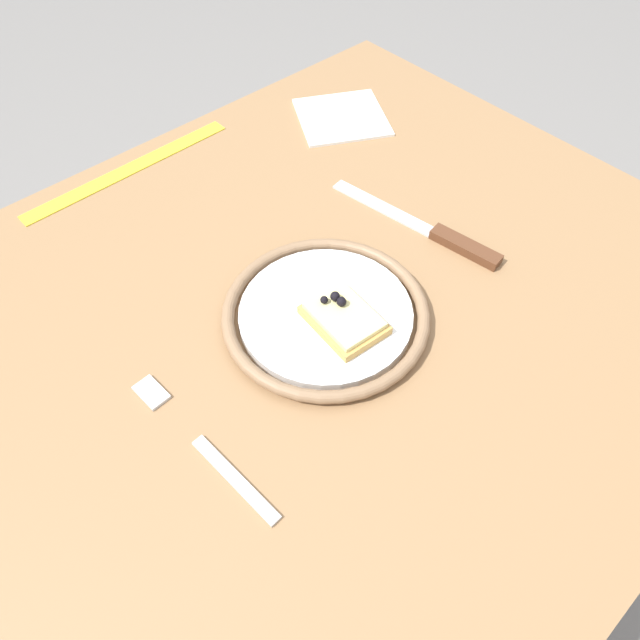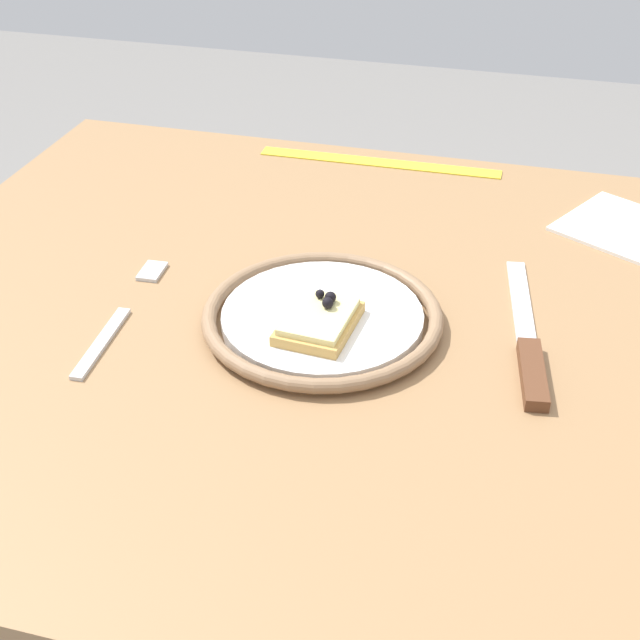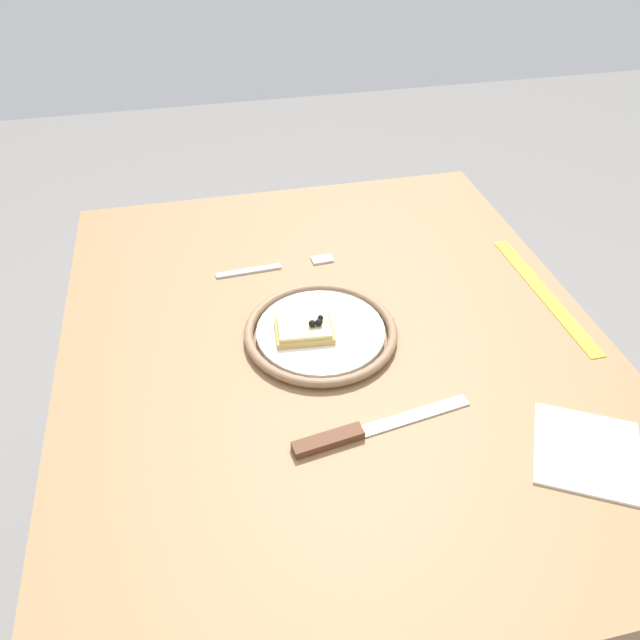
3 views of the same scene
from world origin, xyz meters
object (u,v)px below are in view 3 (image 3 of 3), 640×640
knife (353,433)px  fork (277,267)px  plate (321,332)px  dining_table (333,392)px  napkin (587,452)px  pizza_slice_near (305,329)px  measuring_tape (544,293)px

knife → fork: 0.38m
plate → fork: bearing=-169.6°
dining_table → napkin: 0.38m
pizza_slice_near → knife: bearing=6.9°
plate → knife: 0.19m
plate → fork: 0.19m
fork → napkin: size_ratio=1.60×
dining_table → pizza_slice_near: (-0.01, -0.04, 0.13)m
fork → measuring_tape: fork is taller
plate → fork: size_ratio=1.12×
fork → plate: bearing=10.4°
knife → measuring_tape: size_ratio=0.78×
pizza_slice_near → measuring_tape: bearing=93.9°
pizza_slice_near → napkin: size_ratio=0.70×
pizza_slice_near → dining_table: bearing=82.8°
dining_table → measuring_tape: size_ratio=3.01×
pizza_slice_near → measuring_tape: 0.40m
dining_table → fork: 0.23m
fork → pizza_slice_near: bearing=3.0°
knife → dining_table: bearing=173.6°
dining_table → knife: knife is taller
plate → fork: (-0.19, -0.03, -0.01)m
plate → pizza_slice_near: pizza_slice_near is taller
plate → pizza_slice_near: 0.03m
plate → pizza_slice_near: (0.00, -0.02, 0.01)m
pizza_slice_near → napkin: bearing=46.8°
knife → measuring_tape: (-0.21, 0.37, -0.00)m
knife → fork: (-0.38, -0.03, -0.00)m
fork → napkin: 0.55m
plate → pizza_slice_near: bearing=-82.2°
fork → dining_table: bearing=15.1°
measuring_tape → plate: bearing=-87.1°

